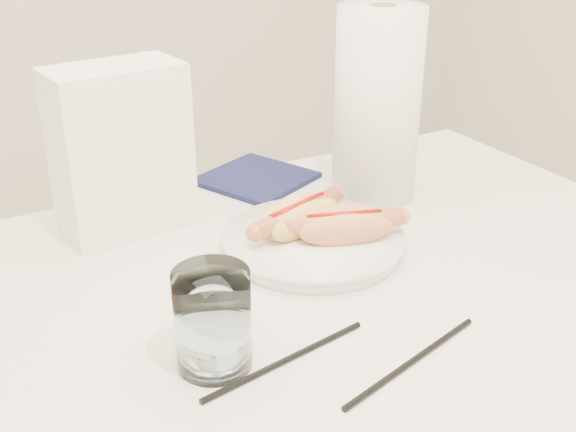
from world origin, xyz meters
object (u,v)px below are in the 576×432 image
hotdog_left (298,217)px  napkin_box (121,151)px  plate (313,243)px  hotdog_right (344,226)px  table (279,349)px  water_glass (213,320)px  paper_towel_roll (377,105)px

hotdog_left → napkin_box: 0.26m
plate → napkin_box: (-0.19, 0.19, 0.11)m
hotdog_right → napkin_box: size_ratio=0.67×
table → hotdog_left: (0.10, 0.13, 0.10)m
plate → hotdog_left: size_ratio=1.46×
table → napkin_box: (-0.09, 0.29, 0.18)m
plate → water_glass: (-0.21, -0.16, 0.04)m
plate → paper_towel_roll: 0.25m
plate → hotdog_right: bearing=-41.3°
plate → napkin_box: 0.29m
paper_towel_roll → hotdog_left: bearing=-155.0°
table → hotdog_left: size_ratio=7.49×
plate → water_glass: size_ratio=2.18×
hotdog_right → water_glass: size_ratio=1.46×
table → water_glass: water_glass is taller
plate → hotdog_left: (-0.01, 0.03, 0.03)m
plate → napkin_box: size_ratio=1.01×
napkin_box → paper_towel_roll: paper_towel_roll is taller
plate → hotdog_right: (0.03, -0.03, 0.03)m
water_glass → napkin_box: bearing=86.8°
plate → paper_towel_roll: paper_towel_roll is taller
paper_towel_roll → hotdog_right: bearing=-136.5°
table → water_glass: size_ratio=11.24×
paper_towel_roll → table: bearing=-143.1°
table → hotdog_left: bearing=52.3°
plate → paper_towel_roll: bearing=32.6°
hotdog_left → hotdog_right: bearing=-70.7°
water_glass → paper_towel_roll: bearing=35.0°
paper_towel_roll → water_glass: bearing=-145.0°
water_glass → napkin_box: napkin_box is taller
table → napkin_box: bearing=107.0°
hotdog_right → napkin_box: (-0.22, 0.21, 0.08)m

